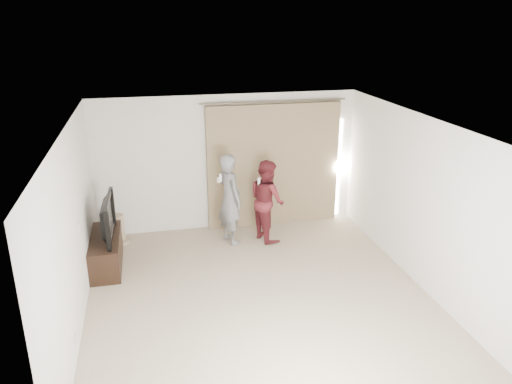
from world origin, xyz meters
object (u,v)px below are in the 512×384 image
person_man (230,199)px  person_woman (267,200)px  tv (103,218)px  tv_console (106,251)px

person_man → person_woman: bearing=-0.0°
tv → person_woman: person_woman is taller
tv → person_man: 2.23m
tv → person_woman: (2.87, 0.48, -0.10)m
person_man → tv_console: bearing=-167.5°
tv_console → person_woman: bearing=9.6°
person_woman → tv_console: bearing=-170.4°
tv_console → person_man: (2.18, 0.48, 0.58)m
tv_console → person_woman: (2.87, 0.48, 0.50)m
tv_console → tv: tv is taller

